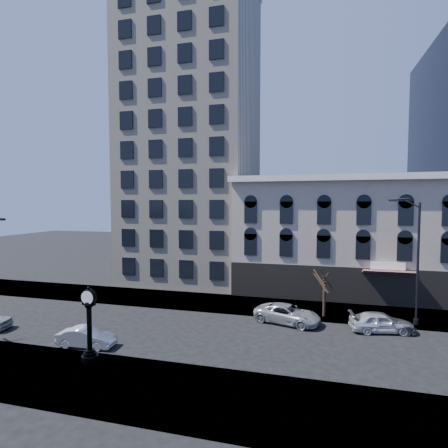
# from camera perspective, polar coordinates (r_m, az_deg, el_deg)

# --- Properties ---
(ground) EXTENTS (160.00, 160.00, 0.00)m
(ground) POSITION_cam_1_polar(r_m,az_deg,el_deg) (27.70, -6.39, -17.19)
(ground) COLOR black
(ground) RESTS_ON ground
(sidewalk_far) EXTENTS (160.00, 6.00, 0.12)m
(sidewalk_far) POSITION_cam_1_polar(r_m,az_deg,el_deg) (34.89, -1.56, -12.69)
(sidewalk_far) COLOR gray
(sidewalk_far) RESTS_ON ground
(sidewalk_near) EXTENTS (160.00, 6.00, 0.12)m
(sidewalk_near) POSITION_cam_1_polar(r_m,az_deg,el_deg) (21.06, -14.98, -24.09)
(sidewalk_near) COLOR gray
(sidewalk_near) RESTS_ON ground
(cream_tower) EXTENTS (15.90, 15.40, 42.50)m
(cream_tower) POSITION_cam_1_polar(r_m,az_deg,el_deg) (46.74, -5.20, 15.24)
(cream_tower) COLOR beige
(cream_tower) RESTS_ON ground
(victorian_row) EXTENTS (22.60, 11.19, 12.50)m
(victorian_row) POSITION_cam_1_polar(r_m,az_deg,el_deg) (40.33, 18.34, -2.07)
(victorian_row) COLOR #B0A291
(victorian_row) RESTS_ON ground
(street_clock) EXTENTS (1.04, 1.04, 4.57)m
(street_clock) POSITION_cam_1_polar(r_m,az_deg,el_deg) (23.75, -21.12, -15.37)
(street_clock) COLOR black
(street_clock) RESTS_ON sidewalk_near
(street_lamp_far) EXTENTS (2.60, 0.96, 10.24)m
(street_lamp_far) POSITION_cam_1_polar(r_m,az_deg,el_deg) (31.27, 27.87, -0.45)
(street_lamp_far) COLOR black
(street_lamp_far) RESTS_ON sidewalk_far
(bare_tree_far) EXTENTS (2.79, 2.79, 4.79)m
(bare_tree_far) POSITION_cam_1_polar(r_m,az_deg,el_deg) (31.03, 16.09, -7.89)
(bare_tree_far) COLOR #332419
(bare_tree_far) RESTS_ON sidewalk_far
(car_near_b) EXTENTS (4.01, 1.65, 1.29)m
(car_near_b) POSITION_cam_1_polar(r_m,az_deg,el_deg) (26.62, -21.51, -16.80)
(car_near_b) COLOR silver
(car_near_b) RESTS_ON ground
(car_far_a) EXTENTS (5.78, 3.81, 1.48)m
(car_far_a) POSITION_cam_1_polar(r_m,az_deg,el_deg) (29.75, 10.30, -14.25)
(car_far_a) COLOR #A5A8AD
(car_far_a) RESTS_ON ground
(car_far_b) EXTENTS (4.90, 2.41, 1.37)m
(car_far_b) POSITION_cam_1_polar(r_m,az_deg,el_deg) (30.09, 24.38, -14.41)
(car_far_b) COLOR #595B60
(car_far_b) RESTS_ON ground
(car_far_c) EXTENTS (4.63, 2.57, 1.49)m
(car_far_c) POSITION_cam_1_polar(r_m,az_deg,el_deg) (29.83, 24.08, -14.44)
(car_far_c) COLOR silver
(car_far_c) RESTS_ON ground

